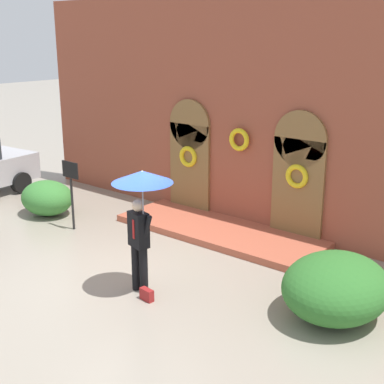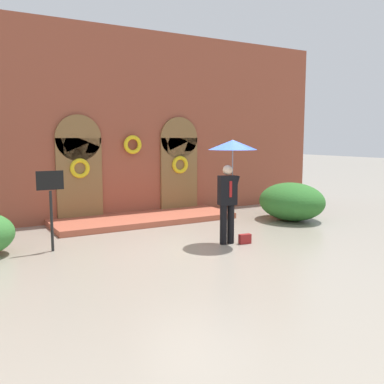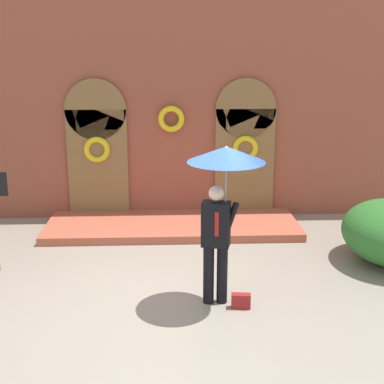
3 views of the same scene
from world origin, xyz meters
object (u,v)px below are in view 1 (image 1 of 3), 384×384
object	(u,v)px
sign_post	(71,184)
shrub_right	(336,287)
person_with_umbrella	(141,195)
shrub_left	(47,198)
handbag	(147,295)

from	to	relation	value
sign_post	shrub_right	size ratio (longest dim) A/B	0.84
person_with_umbrella	shrub_left	bearing A→B (deg)	162.50
handbag	sign_post	xyz separation A→B (m)	(-3.95, 1.53, 1.05)
person_with_umbrella	shrub_right	size ratio (longest dim) A/B	1.15
handbag	shrub_left	distance (m)	5.70
handbag	shrub_left	xyz separation A→B (m)	(-5.39, 1.82, 0.35)
person_with_umbrella	handbag	size ratio (longest dim) A/B	8.44
person_with_umbrella	shrub_left	xyz separation A→B (m)	(-5.13, 1.62, -1.45)
sign_post	shrub_left	size ratio (longest dim) A/B	1.15
shrub_left	shrub_right	bearing A→B (deg)	-1.44
sign_post	shrub_right	bearing A→B (deg)	0.69
person_with_umbrella	shrub_right	distance (m)	3.71
handbag	shrub_left	size ratio (longest dim) A/B	0.19
handbag	sign_post	distance (m)	4.37
person_with_umbrella	sign_post	xyz separation A→B (m)	(-3.69, 1.33, -0.75)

